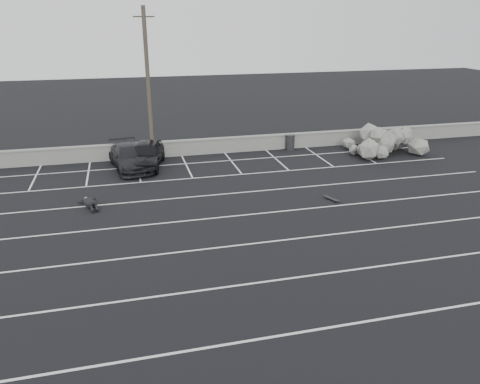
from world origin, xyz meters
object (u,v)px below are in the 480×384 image
object	(u,v)px
car_right	(130,157)
skateboard	(332,199)
person	(88,200)
trash_bin	(290,142)
utility_pole	(148,86)
riprap_pile	(385,145)
car_left	(146,154)

from	to	relation	value
car_right	skateboard	xyz separation A→B (m)	(9.91, -8.12, -0.64)
person	skateboard	xyz separation A→B (m)	(12.14, -2.44, -0.16)
car_right	trash_bin	distance (m)	11.31
utility_pole	trash_bin	xyz separation A→B (m)	(9.66, 0.40, -4.29)
car_right	trash_bin	xyz separation A→B (m)	(11.18, 1.72, -0.18)
person	utility_pole	bearing A→B (deg)	44.01
car_right	riprap_pile	world-z (taller)	riprap_pile
riprap_pile	skateboard	size ratio (longest dim) A/B	6.07
person	car_right	bearing A→B (deg)	50.71
car_right	trash_bin	world-z (taller)	car_right
trash_bin	skateboard	xyz separation A→B (m)	(-1.27, -9.84, -0.46)
car_right	utility_pole	xyz separation A→B (m)	(1.52, 1.32, 4.11)
car_right	person	world-z (taller)	car_right
car_left	skateboard	distance (m)	12.12
trash_bin	riprap_pile	size ratio (longest dim) A/B	0.20
car_right	person	xyz separation A→B (m)	(-2.23, -5.67, -0.48)
car_left	utility_pole	size ratio (longest dim) A/B	0.50
utility_pole	trash_bin	size ratio (longest dim) A/B	9.00
riprap_pile	person	bearing A→B (deg)	-165.49
car_left	riprap_pile	xyz separation A→B (m)	(16.34, -0.69, -0.26)
utility_pole	person	bearing A→B (deg)	-118.19
car_right	skateboard	world-z (taller)	car_right
riprap_pile	person	distance (m)	20.22
person	skateboard	world-z (taller)	person
car_left	person	xyz separation A→B (m)	(-3.24, -5.75, -0.57)
riprap_pile	skateboard	bearing A→B (deg)	-134.71
car_left	riprap_pile	world-z (taller)	car_left
trash_bin	person	bearing A→B (deg)	-151.12
utility_pole	trash_bin	bearing A→B (deg)	2.37
car_left	riprap_pile	size ratio (longest dim) A/B	0.91
car_right	skateboard	size ratio (longest dim) A/B	5.71
skateboard	trash_bin	bearing A→B (deg)	61.33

